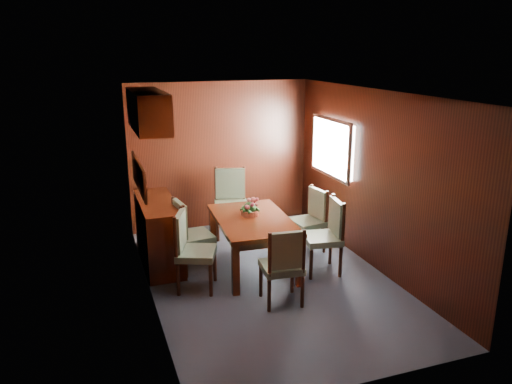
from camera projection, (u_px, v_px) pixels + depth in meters
name	position (u px, v px, depth m)	size (l,w,h in m)	color
ground	(269.00, 279.00, 6.51)	(4.50, 4.50, 0.00)	#373E4C
room_shell	(252.00, 152.00, 6.33)	(3.06, 4.52, 2.41)	black
sideboard	(159.00, 232.00, 6.90)	(0.48, 1.40, 0.90)	#331106
dining_table	(253.00, 225.00, 6.70)	(1.04, 1.58, 0.72)	#331106
chair_left_near	(190.00, 246.00, 6.13)	(0.60, 0.61, 1.01)	black
chair_left_far	(188.00, 231.00, 6.63)	(0.51, 0.53, 1.00)	black
chair_right_near	(328.00, 232.00, 6.60)	(0.53, 0.55, 1.02)	black
chair_right_far	(311.00, 216.00, 7.34)	(0.49, 0.50, 0.94)	black
chair_head	(283.00, 263.00, 5.72)	(0.50, 0.48, 0.96)	black
chair_foot	(231.00, 198.00, 7.94)	(0.61, 0.60, 1.08)	black
flower_centerpiece	(250.00, 206.00, 6.74)	(0.26, 0.26, 0.26)	#B55237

